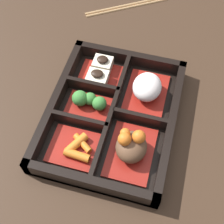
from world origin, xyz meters
TOP-DOWN VIEW (x-y plane):
  - ground_plane at (0.00, 0.00)m, footprint 3.00×3.00m
  - bento_base at (0.00, 0.00)m, footprint 0.29×0.23m
  - bento_rim at (-0.00, -0.00)m, footprint 0.29×0.23m
  - bowl_rice at (-0.07, 0.05)m, footprint 0.11×0.08m
  - bowl_stew at (0.06, 0.05)m, footprint 0.11×0.08m
  - bowl_tofu at (-0.09, -0.05)m, footprint 0.07×0.08m
  - bowl_greens at (-0.01, -0.05)m, footprint 0.06×0.08m
  - bowl_carrots at (0.08, -0.04)m, footprint 0.08×0.08m
  - chopsticks at (-0.33, -0.05)m, footprint 0.13×0.19m

SIDE VIEW (x-z plane):
  - ground_plane at x=0.00m, z-range 0.00..0.00m
  - chopsticks at x=-0.33m, z-range 0.00..0.01m
  - bento_base at x=0.00m, z-range 0.00..0.01m
  - bowl_carrots at x=0.08m, z-range 0.01..0.03m
  - bento_rim at x=0.00m, z-range 0.00..0.04m
  - bowl_tofu at x=-0.09m, z-range 0.01..0.04m
  - bowl_greens at x=-0.01m, z-range 0.01..0.04m
  - bowl_rice at x=-0.07m, z-range 0.01..0.05m
  - bowl_stew at x=0.06m, z-range 0.00..0.06m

